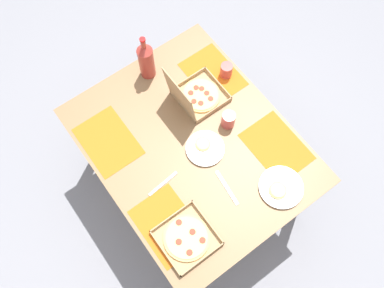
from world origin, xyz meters
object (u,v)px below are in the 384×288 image
pizza_box_edge_far (187,238)px  cup_dark (228,120)px  cup_clear_left (226,70)px  soda_bottle (146,60)px  pizza_box_center (196,95)px  plate_near_right (205,148)px  plate_far_right (281,188)px

pizza_box_edge_far → cup_dark: (0.38, -0.56, 0.04)m
cup_clear_left → cup_dark: 0.32m
pizza_box_edge_far → soda_bottle: (0.91, -0.39, 0.12)m
pizza_box_center → soda_bottle: (0.31, 0.12, 0.09)m
pizza_box_center → cup_clear_left: 0.24m
pizza_box_center → pizza_box_edge_far: (-0.61, 0.51, -0.03)m
soda_bottle → cup_clear_left: bearing=-127.6°
soda_bottle → pizza_box_edge_far: bearing=157.1°
pizza_box_center → plate_near_right: size_ratio=1.38×
pizza_box_edge_far → plate_far_right: (-0.08, -0.55, -0.00)m
plate_near_right → cup_dark: (0.04, -0.19, 0.04)m
soda_bottle → cup_dark: (-0.54, -0.17, -0.08)m
soda_bottle → cup_clear_left: (-0.28, -0.36, -0.09)m
plate_far_right → plate_near_right: bearing=24.2°
pizza_box_center → soda_bottle: size_ratio=0.90×
pizza_box_edge_far → cup_dark: bearing=-55.9°
plate_near_right → cup_clear_left: cup_clear_left is taller
plate_far_right → pizza_box_edge_far: bearing=81.6°
pizza_box_center → cup_clear_left: size_ratio=3.29×
plate_far_right → pizza_box_center: bearing=3.3°
soda_bottle → cup_clear_left: size_ratio=3.64×
pizza_box_center → pizza_box_edge_far: 0.79m
cup_dark → pizza_box_center: bearing=11.9°
soda_bottle → plate_near_right: bearing=177.8°
soda_bottle → cup_dark: size_ratio=3.14×
plate_near_right → soda_bottle: size_ratio=0.65×
plate_near_right → soda_bottle: bearing=-2.2°
soda_bottle → cup_clear_left: soda_bottle is taller
pizza_box_edge_far → cup_clear_left: bearing=-49.6°
pizza_box_edge_far → soda_bottle: 1.00m
pizza_box_center → soda_bottle: 0.34m
plate_near_right → pizza_box_center: bearing=-27.9°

